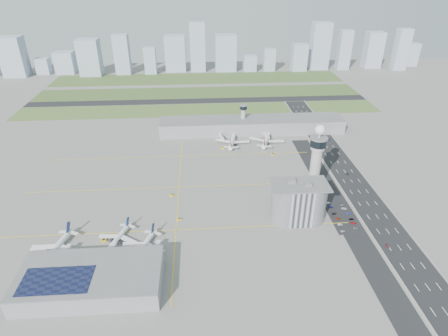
{
  "coord_description": "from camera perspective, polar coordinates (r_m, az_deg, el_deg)",
  "views": [
    {
      "loc": [
        -19.71,
        -250.88,
        172.83
      ],
      "look_at": [
        0.0,
        35.0,
        15.0
      ],
      "focal_mm": 30.0,
      "sensor_mm": 36.0,
      "label": 1
    }
  ],
  "objects": [
    {
      "name": "car_lot_5",
      "position": [
        318.07,
        15.6,
        -5.15
      ],
      "size": [
        3.92,
        1.71,
        1.25
      ],
      "primitive_type": "imported",
      "rotation": [
        0.0,
        0.0,
        1.67
      ],
      "color": "white",
      "rests_on": "ground"
    },
    {
      "name": "taxiway_line_v",
      "position": [
        330.41,
        -6.89,
        -2.93
      ],
      "size": [
        0.6,
        260.0,
        0.01
      ],
      "primitive_type": "cube",
      "color": "yellow",
      "rests_on": "ground"
    },
    {
      "name": "skyline_bldg_6",
      "position": [
        690.45,
        -11.17,
        15.76
      ],
      "size": [
        20.04,
        16.03,
        45.2
      ],
      "primitive_type": "cube",
      "color": "#9EADC1",
      "rests_on": "ground"
    },
    {
      "name": "jet_bridge_far_1",
      "position": [
        425.01,
        6.13,
        5.1
      ],
      "size": [
        5.39,
        14.31,
        5.7
      ],
      "primitive_type": null,
      "rotation": [
        0.0,
        0.0,
        -1.4
      ],
      "color": "silver",
      "rests_on": "ground"
    },
    {
      "name": "grass_strip_0",
      "position": [
        506.28,
        -3.78,
        8.83
      ],
      "size": [
        480.0,
        50.0,
        0.08
      ],
      "primitive_type": "cube",
      "color": "#475D2C",
      "rests_on": "ground"
    },
    {
      "name": "skyline_bldg_1",
      "position": [
        750.68,
        -29.41,
        14.56
      ],
      "size": [
        37.63,
        30.1,
        65.6
      ],
      "primitive_type": "cube",
      "color": "#9EADC1",
      "rests_on": "ground"
    },
    {
      "name": "car_lot_6",
      "position": [
        296.34,
        19.43,
        -8.64
      ],
      "size": [
        4.19,
        2.44,
        1.1
      ],
      "primitive_type": "imported",
      "rotation": [
        0.0,
        0.0,
        1.41
      ],
      "color": "gray",
      "rests_on": "ground"
    },
    {
      "name": "near_terminal",
      "position": [
        246.73,
        -19.63,
        -15.7
      ],
      "size": [
        84.0,
        42.0,
        13.0
      ],
      "color": "gray",
      "rests_on": "ground"
    },
    {
      "name": "car_hw_2",
      "position": [
        432.02,
        15.65,
        4.23
      ],
      "size": [
        2.29,
        4.32,
        1.16
      ],
      "primitive_type": "imported",
      "rotation": [
        0.0,
        0.0,
        -0.09
      ],
      "color": "navy",
      "rests_on": "ground"
    },
    {
      "name": "jet_bridge_near_1",
      "position": [
        262.59,
        -17.34,
        -13.12
      ],
      "size": [
        5.39,
        14.31,
        5.7
      ],
      "primitive_type": null,
      "rotation": [
        0.0,
        0.0,
        1.4
      ],
      "color": "silver",
      "rests_on": "ground"
    },
    {
      "name": "grass_strip_1",
      "position": [
        577.34,
        -3.87,
        11.37
      ],
      "size": [
        480.0,
        60.0,
        0.08
      ],
      "primitive_type": "cube",
      "color": "#425528",
      "rests_on": "ground"
    },
    {
      "name": "terminal_pier",
      "position": [
        435.74,
        4.26,
        6.52
      ],
      "size": [
        210.0,
        32.0,
        15.8
      ],
      "color": "gray",
      "rests_on": "ground"
    },
    {
      "name": "admin_building",
      "position": [
        286.95,
        11.26,
        -5.09
      ],
      "size": [
        42.0,
        24.0,
        33.5
      ],
      "color": "#B2B2B7",
      "rests_on": "ground"
    },
    {
      "name": "tug_4",
      "position": [
        395.22,
        -0.21,
        3.07
      ],
      "size": [
        3.52,
        2.48,
        2.0
      ],
      "primitive_type": null,
      "rotation": [
        0.0,
        0.0,
        -1.6
      ],
      "color": "#FAE902",
      "rests_on": "ground"
    },
    {
      "name": "tug_2",
      "position": [
        290.3,
        -6.81,
        -7.74
      ],
      "size": [
        3.33,
        3.17,
        1.6
      ],
      "primitive_type": null,
      "rotation": [
        0.0,
        0.0,
        -0.92
      ],
      "color": "yellow",
      "rests_on": "ground"
    },
    {
      "name": "jet_bridge_near_0",
      "position": [
        271.39,
        -23.65,
        -12.9
      ],
      "size": [
        5.39,
        14.31,
        5.7
      ],
      "primitive_type": null,
      "rotation": [
        0.0,
        0.0,
        1.4
      ],
      "color": "silver",
      "rests_on": "ground"
    },
    {
      "name": "skyline_bldg_2",
      "position": [
        750.31,
        -25.85,
        13.81
      ],
      "size": [
        22.81,
        18.25,
        26.79
      ],
      "primitive_type": "cube",
      "color": "#9EADC1",
      "rests_on": "ground"
    },
    {
      "name": "car_hw_0",
      "position": [
        287.97,
        23.63,
        -10.8
      ],
      "size": [
        1.58,
        3.29,
        1.08
      ],
      "primitive_type": "imported",
      "rotation": [
        0.0,
        0.0,
        0.1
      ],
      "color": "#9E223A",
      "rests_on": "ground"
    },
    {
      "name": "skyline_bldg_10",
      "position": [
        699.25,
        3.95,
        15.64
      ],
      "size": [
        23.01,
        18.41,
        27.75
      ],
      "primitive_type": "cube",
      "color": "#9EADC1",
      "rests_on": "ground"
    },
    {
      "name": "skyline_bldg_15",
      "position": [
        771.44,
        21.77,
        16.37
      ],
      "size": [
        30.25,
        24.2,
        63.4
      ],
      "primitive_type": "cube",
      "color": "#9EADC1",
      "rests_on": "ground"
    },
    {
      "name": "car_lot_1",
      "position": [
        296.49,
        17.29,
        -8.19
      ],
      "size": [
        3.97,
        1.82,
        1.26
      ],
      "primitive_type": "imported",
      "rotation": [
        0.0,
        0.0,
        1.7
      ],
      "color": "#9FA1AB",
      "rests_on": "ground"
    },
    {
      "name": "tug_5",
      "position": [
        385.56,
        7.47,
        2.11
      ],
      "size": [
        3.63,
        3.88,
        1.86
      ],
      "primitive_type": null,
      "rotation": [
        0.0,
        0.0,
        0.61
      ],
      "color": "gold",
      "rests_on": "ground"
    },
    {
      "name": "car_lot_8",
      "position": [
        304.77,
        18.85,
        -7.36
      ],
      "size": [
        3.69,
        1.49,
        1.26
      ],
      "primitive_type": "imported",
      "rotation": [
        0.0,
        0.0,
        1.57
      ],
      "color": "black",
      "rests_on": "ground"
    },
    {
      "name": "skyline_bldg_13",
      "position": [
        731.02,
        14.41,
        17.58
      ],
      "size": [
        32.26,
        25.81,
        81.2
      ],
      "primitive_type": "cube",
      "color": "#9EADC1",
      "rests_on": "ground"
    },
    {
      "name": "airplane_near_c",
      "position": [
        264.38,
        -12.27,
        -11.32
      ],
      "size": [
        41.87,
        45.28,
        10.36
      ],
      "primitive_type": null,
      "rotation": [
        0.0,
        0.0,
        -1.91
      ],
      "color": "white",
      "rests_on": "ground"
    },
    {
      "name": "airplane_far_b",
      "position": [
        411.14,
        6.56,
        4.77
      ],
      "size": [
        50.98,
        55.35,
        12.75
      ],
      "primitive_type": null,
      "rotation": [
        0.0,
        0.0,
        1.25
      ],
      "color": "white",
      "rests_on": "ground"
    },
    {
      "name": "jet_bridge_far_0",
      "position": [
        419.48,
        -0.64,
        4.94
      ],
      "size": [
        5.39,
        14.31,
        5.7
      ],
      "primitive_type": null,
      "rotation": [
        0.0,
        0.0,
        -1.4
      ],
      "color": "silver",
      "rests_on": "ground"
    },
    {
      "name": "car_hw_1",
      "position": [
        365.67,
        18.31,
        -0.85
      ],
      "size": [
        1.4,
        3.59,
        1.17
      ],
      "primitive_type": "imported",
      "rotation": [
        0.0,
        0.0,
        0.05
      ],
      "color": "black",
      "rests_on": "ground"
    },
    {
      "name": "ground",
      "position": [
        305.28,
        0.45,
        -5.64
      ],
      "size": [
        1000.0,
        1000.0,
        0.0
      ],
      "primitive_type": "plane",
      "color": "gray"
    },
    {
      "name": "runway",
      "position": [
        541.2,
        -3.83,
        10.16
      ],
      "size": [
        480.0,
        22.0,
        0.1
      ],
      "primitive_type": "cube",
      "color": "black",
      "rests_on": "ground"
    },
    {
      "name": "skyline_bldg_5",
      "position": [
        697.18,
        -15.27,
        16.35
      ],
      "size": [
        25.49,
        20.39,
        66.89
      ],
      "primitive_type": "cube",
      "color": "#9EADC1",
      "rests_on": "ground"
    },
    {
      "name": "taxiway_line_h_2",
      "position": [
        382.72,
        -6.56,
        1.8
      ],
      "size": [
        260.0,
        0.6,
        0.01
      ],
      "primitive_type": "cube",
      "color": "yellow",
      "rests_on": "ground"
    },
    {
      "name": "car_hw_4",
      "position": [
        480.59,
        11.71,
        7.23
      ],
      "size": [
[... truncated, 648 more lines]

